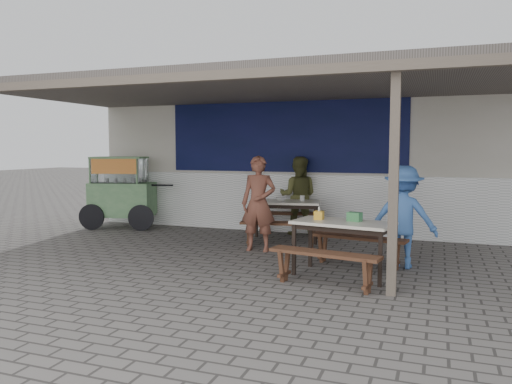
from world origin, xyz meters
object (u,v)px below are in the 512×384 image
object	(u,v)px
table_left	(285,205)
bench_left_wall	(289,218)
bench_right_wall	(358,244)
vendor_cart	(121,189)
condiment_bowl	(281,199)
patron_street_side	(259,204)
patron_wall_side	(298,196)
bench_left_street	(280,229)
table_right	(343,227)
condiment_jar	(302,198)
donation_box	(355,217)
bench_right_street	(324,261)
tissue_box	(319,215)
patron_right_table	(403,217)

from	to	relation	value
table_left	bench_left_wall	world-z (taller)	table_left
bench_right_wall	vendor_cart	world-z (taller)	vendor_cart
vendor_cart	condiment_bowl	distance (m)	3.69
patron_street_side	patron_wall_side	size ratio (longest dim) A/B	1.02
bench_left_street	table_right	world-z (taller)	table_right
bench_left_wall	condiment_jar	bearing A→B (deg)	-60.16
table_left	condiment_bowl	bearing A→B (deg)	122.53
table_right	donation_box	bearing A→B (deg)	37.15
patron_wall_side	condiment_jar	size ratio (longest dim) A/B	15.68
patron_street_side	bench_right_street	bearing A→B (deg)	-55.68
bench_right_street	vendor_cart	bearing A→B (deg)	158.96
table_left	bench_right_wall	world-z (taller)	table_left
bench_right_street	donation_box	xyz separation A→B (m)	(0.25, 0.71, 0.48)
patron_wall_side	donation_box	world-z (taller)	patron_wall_side
patron_wall_side	condiment_jar	bearing A→B (deg)	104.72
table_left	bench_right_street	bearing A→B (deg)	-74.51
bench_right_street	patron_street_side	world-z (taller)	patron_street_side
bench_right_wall	tissue_box	size ratio (longest dim) A/B	12.11
bench_left_wall	bench_right_wall	xyz separation A→B (m)	(1.73, -2.26, 0.00)
patron_right_table	vendor_cart	bearing A→B (deg)	-13.71
donation_box	condiment_bowl	distance (m)	2.87
patron_wall_side	patron_right_table	bearing A→B (deg)	126.92
bench_left_street	tissue_box	size ratio (longest dim) A/B	11.99
table_right	patron_street_side	distance (m)	2.04
donation_box	condiment_jar	bearing A→B (deg)	120.02
patron_right_table	donation_box	bearing A→B (deg)	52.95
bench_right_wall	bench_left_street	bearing A→B (deg)	157.92
vendor_cart	patron_wall_side	xyz separation A→B (m)	(3.85, 0.50, -0.06)
bench_right_street	condiment_jar	xyz separation A→B (m)	(-1.10, 3.06, 0.46)
patron_street_side	donation_box	world-z (taller)	patron_street_side
tissue_box	donation_box	xyz separation A→B (m)	(0.49, 0.00, 0.00)
table_left	patron_street_side	size ratio (longest dim) A/B	0.87
bench_left_street	vendor_cart	distance (m)	4.05
table_left	bench_right_wall	distance (m)	2.30
vendor_cart	bench_right_street	bearing A→B (deg)	-44.55
bench_right_street	patron_street_side	bearing A→B (deg)	139.85
vendor_cart	condiment_bowl	size ratio (longest dim) A/B	8.69
bench_left_street	bench_right_wall	xyz separation A→B (m)	(1.49, -0.93, 0.00)
patron_wall_side	condiment_bowl	bearing A→B (deg)	67.24
bench_right_street	patron_right_table	world-z (taller)	patron_right_table
patron_street_side	tissue_box	distance (m)	1.72
table_right	donation_box	xyz separation A→B (m)	(0.14, 0.07, 0.14)
bench_right_street	patron_street_side	xyz separation A→B (m)	(-1.53, 1.83, 0.47)
patron_right_table	tissue_box	world-z (taller)	patron_right_table
table_right	condiment_jar	world-z (taller)	condiment_jar
patron_wall_side	bench_left_wall	bearing A→B (deg)	12.56
table_left	vendor_cart	bearing A→B (deg)	166.21
condiment_jar	bench_right_street	bearing A→B (deg)	-70.21
table_left	patron_wall_side	xyz separation A→B (m)	(0.06, 0.73, 0.12)
patron_wall_side	tissue_box	distance (m)	3.10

